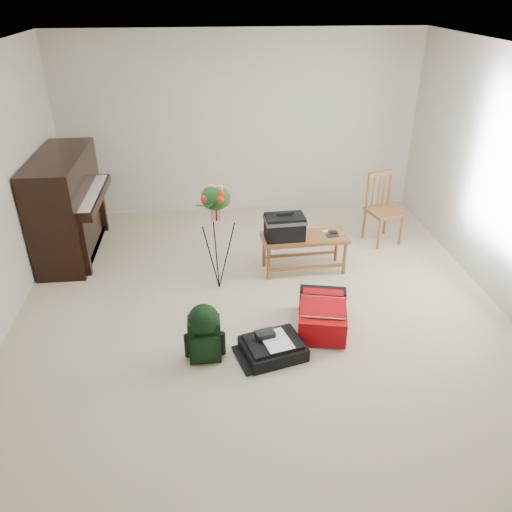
{
  "coord_description": "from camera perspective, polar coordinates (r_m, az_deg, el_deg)",
  "views": [
    {
      "loc": [
        -0.48,
        -4.18,
        3.01
      ],
      "look_at": [
        -0.02,
        0.35,
        0.5
      ],
      "focal_mm": 35.0,
      "sensor_mm": 36.0,
      "label": 1
    }
  ],
  "objects": [
    {
      "name": "floor",
      "position": [
        5.17,
        0.6,
        -6.67
      ],
      "size": [
        5.0,
        5.5,
        0.01
      ],
      "primitive_type": "cube",
      "color": "#BFB09A",
      "rests_on": "ground"
    },
    {
      "name": "piano",
      "position": [
        6.49,
        -20.68,
        5.19
      ],
      "size": [
        0.71,
        1.5,
        1.25
      ],
      "color": "black",
      "rests_on": "floor"
    },
    {
      "name": "wall_back",
      "position": [
        7.16,
        -1.84,
        14.69
      ],
      "size": [
        5.0,
        0.04,
        2.5
      ],
      "primitive_type": "cube",
      "color": "beige",
      "rests_on": "floor"
    },
    {
      "name": "bench",
      "position": [
        5.67,
        4.0,
        3.0
      ],
      "size": [
        1.01,
        0.44,
        0.76
      ],
      "rotation": [
        0.0,
        0.0,
        0.05
      ],
      "color": "brown",
      "rests_on": "floor"
    },
    {
      "name": "black_duffel",
      "position": [
        4.63,
        1.93,
        -10.36
      ],
      "size": [
        0.63,
        0.55,
        0.23
      ],
      "rotation": [
        0.0,
        0.0,
        0.26
      ],
      "color": "black",
      "rests_on": "floor"
    },
    {
      "name": "ceiling",
      "position": [
        4.24,
        0.79,
        22.0
      ],
      "size": [
        5.0,
        5.5,
        0.01
      ],
      "primitive_type": "cube",
      "color": "white",
      "rests_on": "wall_back"
    },
    {
      "name": "green_backpack",
      "position": [
        4.46,
        -5.95,
        -8.47
      ],
      "size": [
        0.29,
        0.28,
        0.57
      ],
      "rotation": [
        0.0,
        0.0,
        0.01
      ],
      "color": "black",
      "rests_on": "floor"
    },
    {
      "name": "flower_stand",
      "position": [
        5.32,
        -4.44,
        2.01
      ],
      "size": [
        0.5,
        0.5,
        1.25
      ],
      "rotation": [
        0.0,
        0.0,
        -0.33
      ],
      "color": "black",
      "rests_on": "floor"
    },
    {
      "name": "red_suitcase",
      "position": [
        4.98,
        7.46,
        -6.39
      ],
      "size": [
        0.58,
        0.76,
        0.29
      ],
      "rotation": [
        0.0,
        0.0,
        -0.22
      ],
      "color": "#B30709",
      "rests_on": "floor"
    },
    {
      "name": "dining_chair",
      "position": [
        6.63,
        14.38,
        5.2
      ],
      "size": [
        0.49,
        0.49,
        0.91
      ],
      "rotation": [
        0.0,
        0.0,
        0.3
      ],
      "color": "brown",
      "rests_on": "floor"
    }
  ]
}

